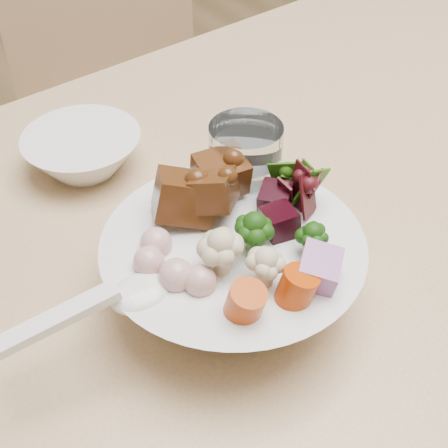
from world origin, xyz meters
The scene contains 6 objects.
dining_table centered at (-0.22, -0.05, 0.64)m, with size 1.59×0.98×0.72m.
chair_far centered at (-0.27, 0.59, 0.46)m, with size 0.45×0.45×0.82m.
food_bowl centered at (-0.48, -0.10, 0.76)m, with size 0.24×0.24×0.13m.
soup_spoon centered at (-0.59, -0.10, 0.78)m, with size 0.15×0.05×0.03m.
water_glass centered at (-0.41, -0.02, 0.77)m, with size 0.07×0.07×0.12m.
side_bowl centered at (-0.51, 0.16, 0.74)m, with size 0.14×0.14×0.05m, color white, non-canonical shape.
Camera 1 is at (-0.71, -0.42, 1.17)m, focal length 50.00 mm.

